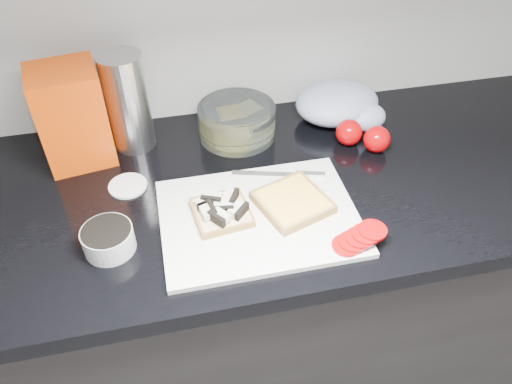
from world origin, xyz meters
TOP-DOWN VIEW (x-y plane):
  - base_cabinet at (0.00, 1.20)m, footprint 3.50×0.60m
  - countertop at (0.00, 1.20)m, footprint 3.50×0.64m
  - cutting_board at (0.01, 1.08)m, footprint 0.40×0.30m
  - bread_left at (-0.06, 1.10)m, footprint 0.13×0.13m
  - bread_right at (0.09, 1.09)m, footprint 0.17×0.17m
  - tomato_slices at (0.19, 0.97)m, footprint 0.12×0.08m
  - knife at (0.11, 1.19)m, footprint 0.20×0.07m
  - seed_tub at (-0.29, 1.07)m, footprint 0.10×0.10m
  - tub_lid at (-0.25, 1.24)m, footprint 0.11×0.11m
  - glass_bowl at (0.03, 1.38)m, footprint 0.19×0.19m
  - bread_bag at (-0.35, 1.37)m, footprint 0.16×0.16m
  - steel_canister at (-0.22, 1.40)m, footprint 0.10×0.10m
  - grocery_bag at (0.30, 1.39)m, footprint 0.23×0.20m
  - whole_tomatoes at (0.31, 1.27)m, footprint 0.12×0.10m

SIDE VIEW (x-z plane):
  - base_cabinet at x=0.00m, z-range 0.00..0.86m
  - countertop at x=0.00m, z-range 0.86..0.90m
  - tub_lid at x=-0.25m, z-range 0.90..0.91m
  - cutting_board at x=0.01m, z-range 0.90..0.91m
  - knife at x=0.11m, z-range 0.91..0.92m
  - bread_right at x=0.09m, z-range 0.91..0.93m
  - bread_left at x=-0.06m, z-range 0.91..0.94m
  - tomato_slices at x=0.19m, z-range 0.91..0.94m
  - seed_tub at x=-0.29m, z-range 0.90..0.95m
  - whole_tomatoes at x=0.31m, z-range 0.90..0.96m
  - glass_bowl at x=0.03m, z-range 0.90..0.98m
  - grocery_bag at x=0.30m, z-range 0.90..0.99m
  - bread_bag at x=-0.35m, z-range 0.90..1.13m
  - steel_canister at x=-0.22m, z-range 0.90..1.13m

